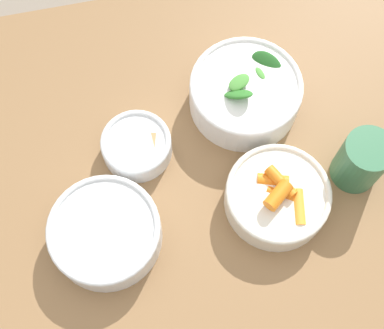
{
  "coord_description": "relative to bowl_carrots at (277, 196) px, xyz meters",
  "views": [
    {
      "loc": [
        -0.03,
        0.26,
        1.59
      ],
      "look_at": [
        -0.1,
        -0.06,
        0.81
      ],
      "focal_mm": 50.0,
      "sensor_mm": 36.0,
      "label": 1
    }
  ],
  "objects": [
    {
      "name": "ground_plane",
      "position": [
        0.22,
        -0.02,
        -0.81
      ],
      "size": [
        10.0,
        10.0,
        0.0
      ],
      "primitive_type": "plane",
      "color": "gray"
    },
    {
      "name": "dining_table",
      "position": [
        0.22,
        -0.02,
        -0.15
      ],
      "size": [
        1.2,
        0.87,
        0.78
      ],
      "color": "olive",
      "rests_on": "ground_plane"
    },
    {
      "name": "bowl_carrots",
      "position": [
        0.0,
        0.0,
        0.0
      ],
      "size": [
        0.16,
        0.16,
        0.07
      ],
      "color": "silver",
      "rests_on": "dining_table"
    },
    {
      "name": "bowl_greens",
      "position": [
        0.0,
        -0.19,
        0.01
      ],
      "size": [
        0.19,
        0.19,
        0.09
      ],
      "color": "white",
      "rests_on": "dining_table"
    },
    {
      "name": "bowl_beans_hotdog",
      "position": [
        0.27,
        0.0,
        -0.0
      ],
      "size": [
        0.17,
        0.17,
        0.06
      ],
      "color": "silver",
      "rests_on": "dining_table"
    },
    {
      "name": "bowl_cookies",
      "position": [
        0.2,
        -0.13,
        -0.01
      ],
      "size": [
        0.11,
        0.11,
        0.04
      ],
      "color": "silver",
      "rests_on": "dining_table"
    },
    {
      "name": "cup",
      "position": [
        -0.14,
        -0.02,
        0.02
      ],
      "size": [
        0.08,
        0.08,
        0.1
      ],
      "color": "#336B47",
      "rests_on": "dining_table"
    }
  ]
}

